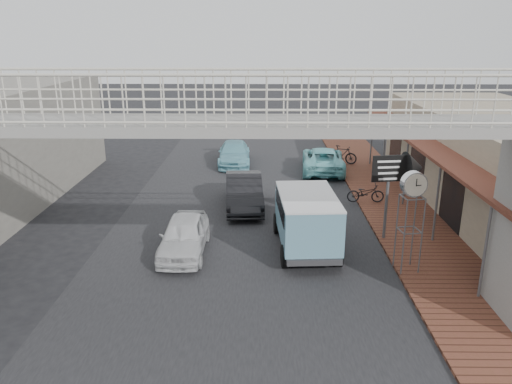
{
  "coord_description": "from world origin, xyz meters",
  "views": [
    {
      "loc": [
        0.79,
        -15.6,
        7.17
      ],
      "look_at": [
        0.56,
        1.27,
        1.8
      ],
      "focal_mm": 35.0,
      "sensor_mm": 36.0,
      "label": 1
    }
  ],
  "objects_px": {
    "angkot_curb": "(323,159)",
    "street_clock": "(413,189)",
    "motorcycle_near": "(366,193)",
    "dark_sedan": "(244,192)",
    "white_hatchback": "(184,235)",
    "angkot_far": "(234,153)",
    "motorcycle_far": "(342,155)",
    "arrow_sign": "(411,169)",
    "angkot_van": "(306,214)"
  },
  "relations": [
    {
      "from": "angkot_far",
      "to": "motorcycle_far",
      "type": "bearing_deg",
      "value": -3.49
    },
    {
      "from": "white_hatchback",
      "to": "arrow_sign",
      "type": "xyz_separation_m",
      "value": [
        7.84,
        1.26,
        2.03
      ]
    },
    {
      "from": "motorcycle_far",
      "to": "street_clock",
      "type": "height_order",
      "value": "street_clock"
    },
    {
      "from": "angkot_curb",
      "to": "angkot_van",
      "type": "distance_m",
      "value": 10.52
    },
    {
      "from": "angkot_curb",
      "to": "angkot_far",
      "type": "xyz_separation_m",
      "value": [
        -4.91,
        1.47,
        -0.03
      ]
    },
    {
      "from": "motorcycle_near",
      "to": "arrow_sign",
      "type": "height_order",
      "value": "arrow_sign"
    },
    {
      "from": "dark_sedan",
      "to": "arrow_sign",
      "type": "height_order",
      "value": "arrow_sign"
    },
    {
      "from": "motorcycle_far",
      "to": "arrow_sign",
      "type": "xyz_separation_m",
      "value": [
        0.68,
        -10.76,
        2.05
      ]
    },
    {
      "from": "motorcycle_far",
      "to": "dark_sedan",
      "type": "bearing_deg",
      "value": 166.76
    },
    {
      "from": "dark_sedan",
      "to": "angkot_curb",
      "type": "height_order",
      "value": "dark_sedan"
    },
    {
      "from": "angkot_curb",
      "to": "motorcycle_far",
      "type": "bearing_deg",
      "value": -128.47
    },
    {
      "from": "angkot_curb",
      "to": "street_clock",
      "type": "height_order",
      "value": "street_clock"
    },
    {
      "from": "angkot_curb",
      "to": "angkot_van",
      "type": "xyz_separation_m",
      "value": [
        -1.78,
        -10.34,
        0.65
      ]
    },
    {
      "from": "angkot_curb",
      "to": "angkot_far",
      "type": "height_order",
      "value": "angkot_curb"
    },
    {
      "from": "street_clock",
      "to": "arrow_sign",
      "type": "xyz_separation_m",
      "value": [
        0.68,
        2.62,
        -0.08
      ]
    },
    {
      "from": "white_hatchback",
      "to": "dark_sedan",
      "type": "xyz_separation_m",
      "value": [
        1.87,
        4.7,
        0.08
      ]
    },
    {
      "from": "dark_sedan",
      "to": "angkot_curb",
      "type": "distance_m",
      "value": 7.25
    },
    {
      "from": "motorcycle_near",
      "to": "angkot_far",
      "type": "bearing_deg",
      "value": 41.35
    },
    {
      "from": "street_clock",
      "to": "angkot_far",
      "type": "bearing_deg",
      "value": 104.79
    },
    {
      "from": "angkot_curb",
      "to": "arrow_sign",
      "type": "xyz_separation_m",
      "value": [
        1.9,
        -9.44,
        2.01
      ]
    },
    {
      "from": "white_hatchback",
      "to": "motorcycle_near",
      "type": "distance_m",
      "value": 8.84
    },
    {
      "from": "motorcycle_far",
      "to": "motorcycle_near",
      "type": "bearing_deg",
      "value": -157.34
    },
    {
      "from": "angkot_far",
      "to": "arrow_sign",
      "type": "bearing_deg",
      "value": -60.11
    },
    {
      "from": "angkot_curb",
      "to": "motorcycle_near",
      "type": "bearing_deg",
      "value": 106.87
    },
    {
      "from": "white_hatchback",
      "to": "angkot_far",
      "type": "distance_m",
      "value": 12.21
    },
    {
      "from": "angkot_curb",
      "to": "street_clock",
      "type": "xyz_separation_m",
      "value": [
        1.23,
        -12.06,
        2.09
      ]
    },
    {
      "from": "dark_sedan",
      "to": "angkot_far",
      "type": "relative_size",
      "value": 1.01
    },
    {
      "from": "arrow_sign",
      "to": "motorcycle_far",
      "type": "bearing_deg",
      "value": 85.5
    },
    {
      "from": "angkot_curb",
      "to": "street_clock",
      "type": "relative_size",
      "value": 1.48
    },
    {
      "from": "angkot_curb",
      "to": "dark_sedan",
      "type": "bearing_deg",
      "value": 60.19
    },
    {
      "from": "white_hatchback",
      "to": "motorcycle_near",
      "type": "bearing_deg",
      "value": 35.88
    },
    {
      "from": "dark_sedan",
      "to": "angkot_far",
      "type": "distance_m",
      "value": 7.52
    },
    {
      "from": "angkot_curb",
      "to": "street_clock",
      "type": "distance_m",
      "value": 12.3
    },
    {
      "from": "angkot_curb",
      "to": "angkot_van",
      "type": "bearing_deg",
      "value": 84.59
    },
    {
      "from": "dark_sedan",
      "to": "motorcycle_far",
      "type": "bearing_deg",
      "value": 50.03
    },
    {
      "from": "arrow_sign",
      "to": "street_clock",
      "type": "bearing_deg",
      "value": -112.6
    },
    {
      "from": "motorcycle_far",
      "to": "angkot_far",
      "type": "bearing_deg",
      "value": 111.24
    },
    {
      "from": "motorcycle_near",
      "to": "arrow_sign",
      "type": "xyz_separation_m",
      "value": [
        0.68,
        -3.91,
        2.14
      ]
    },
    {
      "from": "dark_sedan",
      "to": "street_clock",
      "type": "relative_size",
      "value": 1.36
    },
    {
      "from": "dark_sedan",
      "to": "motorcycle_far",
      "type": "distance_m",
      "value": 9.04
    },
    {
      "from": "dark_sedan",
      "to": "angkot_van",
      "type": "bearing_deg",
      "value": -66.27
    },
    {
      "from": "motorcycle_near",
      "to": "street_clock",
      "type": "height_order",
      "value": "street_clock"
    },
    {
      "from": "white_hatchback",
      "to": "motorcycle_far",
      "type": "bearing_deg",
      "value": 59.29
    },
    {
      "from": "angkot_van",
      "to": "arrow_sign",
      "type": "xyz_separation_m",
      "value": [
        3.69,
        0.91,
        1.36
      ]
    },
    {
      "from": "arrow_sign",
      "to": "dark_sedan",
      "type": "bearing_deg",
      "value": 141.99
    },
    {
      "from": "street_clock",
      "to": "motorcycle_near",
      "type": "bearing_deg",
      "value": 80.41
    },
    {
      "from": "dark_sedan",
      "to": "motorcycle_near",
      "type": "xyz_separation_m",
      "value": [
        5.3,
        0.47,
        -0.19
      ]
    },
    {
      "from": "motorcycle_far",
      "to": "white_hatchback",
      "type": "bearing_deg",
      "value": 171.85
    },
    {
      "from": "angkot_curb",
      "to": "motorcycle_far",
      "type": "distance_m",
      "value": 1.8
    },
    {
      "from": "motorcycle_near",
      "to": "street_clock",
      "type": "distance_m",
      "value": 6.89
    }
  ]
}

